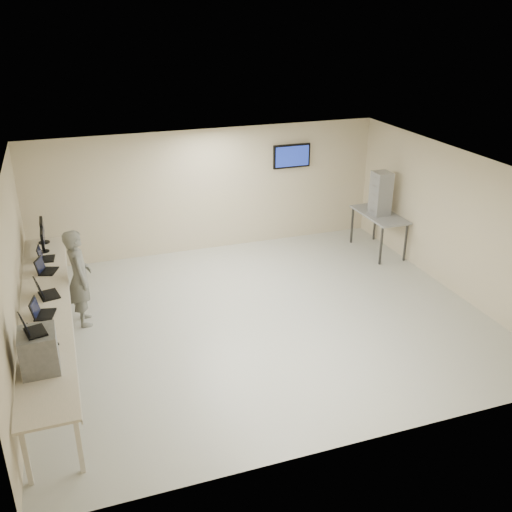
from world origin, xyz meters
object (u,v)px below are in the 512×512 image
object	(u,v)px
side_table	(379,217)
soldier	(80,278)
workbench	(47,309)
equipment_box	(39,351)

from	to	relation	value
side_table	soldier	bearing A→B (deg)	-170.25
soldier	side_table	size ratio (longest dim) A/B	1.16
workbench	soldier	size ratio (longest dim) A/B	3.37
side_table	equipment_box	bearing A→B (deg)	-152.20
workbench	soldier	bearing A→B (deg)	57.67
workbench	equipment_box	bearing A→B (deg)	-92.00
soldier	equipment_box	bearing A→B (deg)	163.39
equipment_box	side_table	size ratio (longest dim) A/B	0.36
equipment_box	side_table	distance (m)	8.20
workbench	soldier	world-z (taller)	soldier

